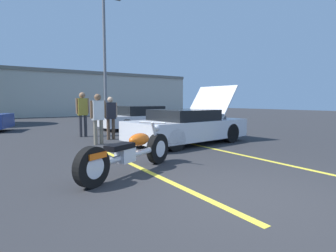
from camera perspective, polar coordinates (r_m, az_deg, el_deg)
The scene contains 11 objects.
ground_plane at distance 4.13m, azimuth 16.34°, elevation -15.00°, with size 80.00×80.00×0.00m, color #2D2D30.
parking_stripe_middle at distance 5.24m, azimuth -3.34°, elevation -10.34°, with size 0.12×5.25×0.01m, color yellow.
parking_stripe_back at distance 7.09m, azimuth 17.58°, elevation -6.43°, with size 0.12×5.25×0.01m, color yellow.
far_building at distance 28.05m, azimuth -27.10°, elevation 6.64°, with size 32.00×4.20×4.40m.
light_pole at distance 17.31m, azimuth -13.39°, elevation 15.08°, with size 1.21×0.28×8.01m.
motorcycle at distance 5.24m, azimuth -8.27°, elevation -5.80°, with size 2.47×1.33×0.98m.
show_car_hood_open at distance 8.98m, azimuth 4.23°, elevation -0.02°, with size 4.34×2.38×2.00m.
parked_car_right_row at distance 13.91m, azimuth -5.57°, elevation 1.78°, with size 4.61×2.06×1.19m.
spectator_near_motorcycle at distance 11.07m, azimuth -18.10°, elevation 3.29°, with size 0.52×0.23×1.79m.
spectator_by_show_car at distance 8.92m, azimuth -14.99°, elevation 2.42°, with size 0.52×0.22×1.67m.
spectator_midground at distance 9.99m, azimuth -12.39°, elevation 2.47°, with size 0.52×0.21×1.59m.
Camera 1 is at (-2.96, -2.50, 1.42)m, focal length 28.00 mm.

